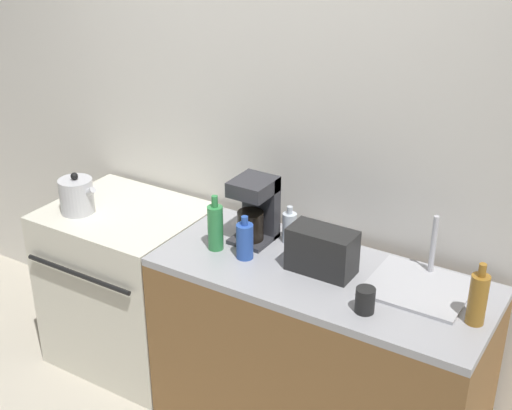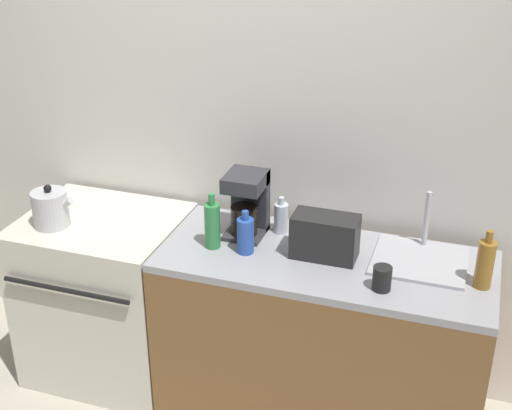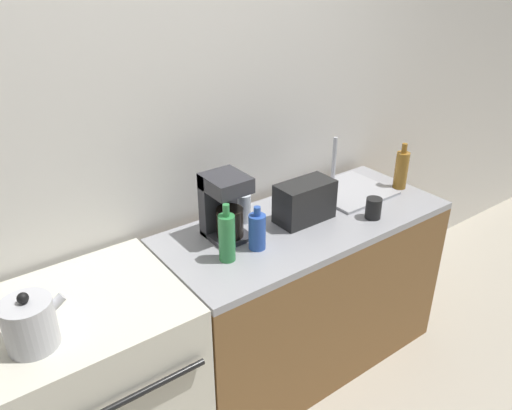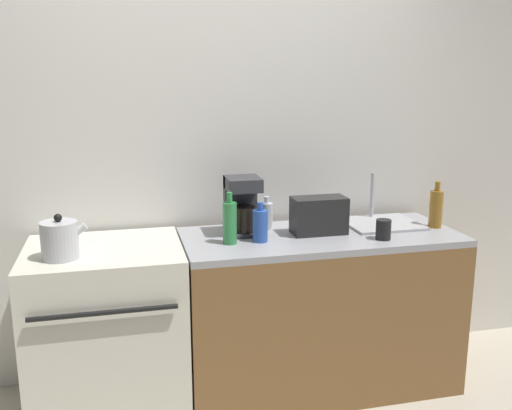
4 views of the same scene
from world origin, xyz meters
name	(u,v)px [view 1 (image 1 of 4)]	position (x,y,z in m)	size (l,w,h in m)	color
wall_back	(264,136)	(0.00, 0.71, 1.30)	(8.00, 0.05, 2.60)	silver
stove	(129,283)	(-0.61, 0.33, 0.46)	(0.78, 0.70, 0.89)	silver
counter_block	(318,356)	(0.53, 0.32, 0.45)	(1.50, 0.64, 0.89)	brown
kettle	(77,196)	(-0.80, 0.20, 0.98)	(0.22, 0.17, 0.22)	silver
toaster	(322,251)	(0.52, 0.33, 0.99)	(0.29, 0.15, 0.20)	black
coffee_maker	(256,208)	(0.12, 0.44, 1.05)	(0.18, 0.20, 0.31)	#333338
sink_tray	(419,285)	(0.94, 0.42, 0.91)	(0.41, 0.37, 0.28)	#B7B7BC
bottle_green	(215,227)	(0.02, 0.25, 1.00)	(0.07, 0.07, 0.27)	#338C47
bottle_clear	(289,227)	(0.27, 0.49, 0.97)	(0.07, 0.07, 0.18)	silver
bottle_blue	(245,241)	(0.18, 0.25, 0.98)	(0.08, 0.08, 0.21)	#2D56B7
bottle_amber	(478,299)	(1.21, 0.29, 1.00)	(0.07, 0.07, 0.26)	#9E6B23
cup_black	(365,300)	(0.81, 0.14, 0.95)	(0.08, 0.08, 0.11)	black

